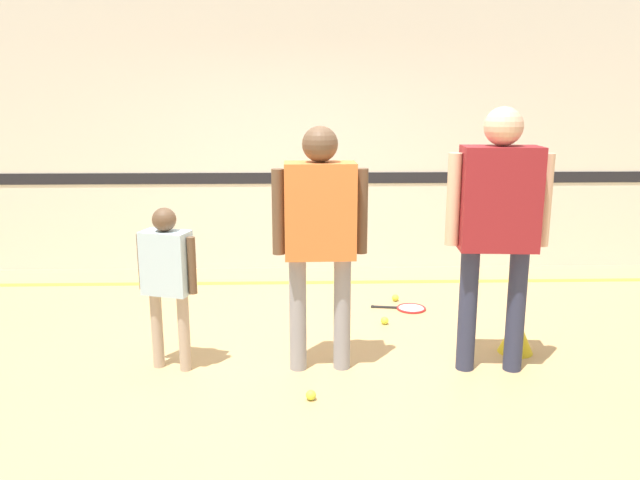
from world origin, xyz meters
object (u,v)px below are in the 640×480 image
Objects in this scene: tennis_ball_by_spare_racket at (395,298)px; tennis_ball_near_instructor at (311,395)px; racket_spare_on_floor at (409,308)px; training_cone at (516,334)px; tennis_ball_stray_left at (469,342)px; tennis_ball_stray_right at (385,321)px; person_student_right at (498,212)px; person_instructor at (320,223)px; person_student_left at (167,271)px.

tennis_ball_near_instructor is at bearing -112.99° from tennis_ball_by_spare_racket.
training_cone is (0.64, -1.00, 0.14)m from racket_spare_on_floor.
tennis_ball_stray_left is 0.36m from training_cone.
tennis_ball_stray_right is at bearing 145.89° from training_cone.
training_cone is (1.56, 0.72, 0.11)m from tennis_ball_near_instructor.
tennis_ball_by_spare_racket is 0.22× the size of training_cone.
tennis_ball_near_instructor is (-1.27, -0.43, -1.10)m from person_student_right.
racket_spare_on_floor is (-0.35, 1.29, -1.12)m from person_student_right.
racket_spare_on_floor is at bearing 54.54° from person_instructor.
person_student_right is (1.20, -0.05, 0.08)m from person_instructor.
training_cone reaches higher than tennis_ball_stray_right.
person_instructor is at bearing -123.79° from tennis_ball_stray_right.
tennis_ball_near_instructor is at bearing -155.13° from training_cone.
racket_spare_on_floor is at bearing 122.77° from training_cone.
tennis_ball_stray_left is 0.22× the size of training_cone.
person_student_left is at bearing 41.58° from racket_spare_on_floor.
tennis_ball_stray_right is (-0.62, 0.91, -1.10)m from person_student_right.
person_instructor is 1.47× the size of person_student_left.
person_student_left is (-1.06, 0.03, -0.34)m from person_instructor.
tennis_ball_stray_left is 1.00× the size of tennis_ball_stray_right.
person_instructor is at bearing -170.78° from training_cone.
training_cone is at bearing 8.05° from person_instructor.
person_student_left is 2.42m from tennis_ball_by_spare_racket.
training_cone reaches higher than tennis_ball_by_spare_racket.
tennis_ball_near_instructor is at bearing 70.99° from racket_spare_on_floor.
person_student_right is at bearing 18.81° from tennis_ball_near_instructor.
tennis_ball_stray_left is (1.17, 0.36, -1.02)m from person_instructor.
person_instructor is 1.59m from tennis_ball_stray_left.
person_student_left is at bearing -175.21° from training_cone.
tennis_ball_near_instructor reaches higher than racket_spare_on_floor.
person_instructor is 1.11m from person_student_left.
tennis_ball_near_instructor is at bearing -9.89° from person_student_left.
tennis_ball_by_spare_racket is (-0.09, 0.23, 0.02)m from racket_spare_on_floor.
tennis_ball_stray_right is (0.58, 0.86, -1.02)m from person_instructor.
racket_spare_on_floor is at bearing -69.22° from tennis_ball_by_spare_racket.
tennis_ball_stray_left is at bearing 16.18° from person_instructor.
person_student_right is at bearing -55.69° from tennis_ball_stray_right.
tennis_ball_stray_right is at bearing 63.66° from racket_spare_on_floor.
tennis_ball_near_instructor and tennis_ball_by_spare_racket have the same top height.
racket_spare_on_floor is (0.85, 1.24, -1.05)m from person_instructor.
person_student_right reaches higher than tennis_ball_near_instructor.
racket_spare_on_floor is at bearing 61.94° from tennis_ball_near_instructor.
person_student_left is at bearing 177.26° from person_instructor.
tennis_ball_near_instructor is 2.13m from tennis_ball_by_spare_racket.
person_instructor is at bearing 64.76° from racket_spare_on_floor.
person_student_right is 1.07m from training_cone.
tennis_ball_by_spare_racket reaches higher than racket_spare_on_floor.
tennis_ball_near_instructor is at bearing -99.72° from person_instructor.
tennis_ball_by_spare_racket is at bearing 73.49° from tennis_ball_stray_right.
person_instructor is 1.46m from tennis_ball_stray_right.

